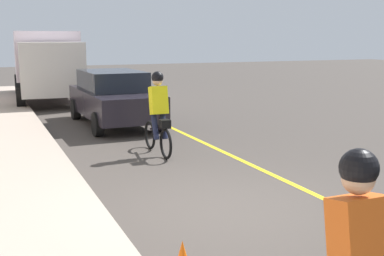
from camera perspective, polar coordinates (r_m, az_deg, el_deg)
ground_plane at (r=7.40m, az=4.78°, el=-9.59°), size 80.00×80.00×0.00m
lane_line_centre at (r=8.24m, az=14.76°, el=-7.79°), size 36.00×0.12×0.01m
cyclist_lead at (r=10.66m, az=-3.93°, el=1.67°), size 1.71×0.36×1.83m
parked_sedan_rear at (r=14.58m, az=-9.10°, el=3.59°), size 4.42×1.96×1.58m
box_truck_background at (r=21.00m, az=-16.52°, el=7.34°), size 6.83×2.83×2.78m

